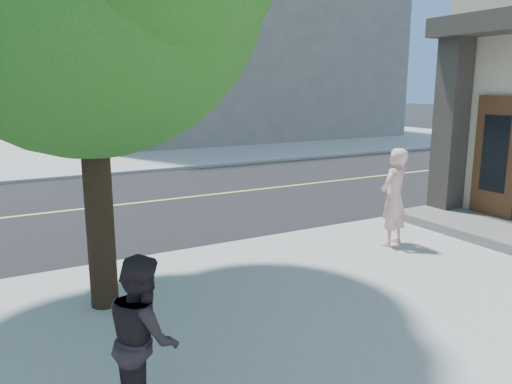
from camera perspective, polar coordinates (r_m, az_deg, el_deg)
sidewalk_ne at (r=32.50m, az=-5.31°, el=6.69°), size 29.00×25.00×0.12m
filler_ne at (r=33.29m, az=-5.09°, el=19.00°), size 18.00×16.00×14.00m
man_on_phone at (r=9.45m, az=15.43°, el=-0.57°), size 0.75×0.60×1.80m
pedestrian at (r=4.60m, az=-12.71°, el=-15.90°), size 0.61×0.76×1.50m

